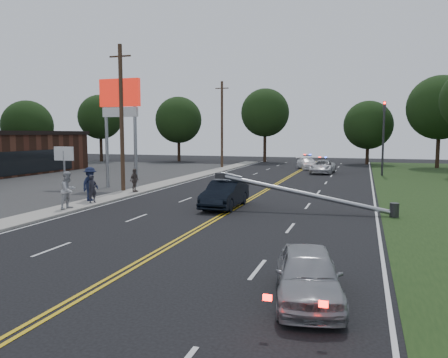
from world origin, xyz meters
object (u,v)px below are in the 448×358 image
(crashed_sedan, at_px, (225,194))
(bystander_d, at_px, (134,180))
(pylon_sign, at_px, (120,107))
(small_sign, at_px, (64,157))
(waiting_sedan, at_px, (308,274))
(emergency_b, at_px, (307,163))
(traffic_signal, at_px, (384,132))
(utility_pole_mid, at_px, (122,118))
(bystander_c, at_px, (90,184))
(utility_pole_far, at_px, (222,124))
(bystander_a, at_px, (92,189))
(bystander_b, at_px, (68,190))
(emergency_a, at_px, (322,167))
(fallen_streetlight, at_px, (313,195))

(crashed_sedan, bearing_deg, bystander_d, 155.58)
(pylon_sign, bearing_deg, small_sign, -150.26)
(waiting_sedan, height_order, emergency_b, waiting_sedan)
(small_sign, bearing_deg, crashed_sedan, -16.06)
(traffic_signal, relative_size, emergency_b, 1.61)
(utility_pole_mid, bearing_deg, small_sign, 180.00)
(bystander_c, height_order, bystander_d, bystander_c)
(small_sign, relative_size, bystander_d, 1.96)
(utility_pole_far, distance_m, bystander_a, 27.63)
(traffic_signal, height_order, bystander_b, traffic_signal)
(utility_pole_far, height_order, bystander_a, utility_pole_far)
(crashed_sedan, distance_m, emergency_a, 22.83)
(traffic_signal, xyz_separation_m, emergency_a, (-5.68, 0.75, -3.55))
(fallen_streetlight, height_order, bystander_b, bystander_b)
(emergency_a, distance_m, bystander_c, 25.99)
(fallen_streetlight, xyz_separation_m, utility_pole_far, (-13.39, 26.00, 4.17))
(utility_pole_far, bearing_deg, small_sign, -102.31)
(pylon_sign, distance_m, fallen_streetlight, 16.66)
(utility_pole_mid, xyz_separation_m, bystander_a, (1.18, -5.29, -4.17))
(crashed_sedan, relative_size, bystander_a, 2.84)
(bystander_c, xyz_separation_m, bystander_d, (0.51, 4.23, -0.20))
(bystander_b, bearing_deg, crashed_sedan, -60.84)
(small_sign, height_order, utility_pole_mid, utility_pole_mid)
(waiting_sedan, bearing_deg, crashed_sedan, 105.92)
(traffic_signal, bearing_deg, waiting_sedan, -94.85)
(utility_pole_mid, bearing_deg, pylon_sign, 123.02)
(traffic_signal, distance_m, emergency_a, 6.74)
(traffic_signal, relative_size, utility_pole_far, 0.70)
(utility_pole_far, height_order, bystander_c, utility_pole_far)
(bystander_c, bearing_deg, emergency_b, -16.25)
(utility_pole_far, bearing_deg, bystander_b, -87.77)
(utility_pole_far, relative_size, bystander_c, 5.05)
(pylon_sign, relative_size, bystander_d, 5.05)
(pylon_sign, height_order, waiting_sedan, pylon_sign)
(emergency_b, bearing_deg, small_sign, -143.60)
(pylon_sign, bearing_deg, waiting_sedan, -48.47)
(utility_pole_far, bearing_deg, bystander_d, -87.05)
(fallen_streetlight, bearing_deg, utility_pole_far, 117.24)
(emergency_a, distance_m, bystander_b, 28.19)
(utility_pole_far, height_order, emergency_a, utility_pole_far)
(utility_pole_mid, distance_m, emergency_a, 22.59)
(utility_pole_mid, xyz_separation_m, crashed_sedan, (8.63, -3.87, -4.34))
(pylon_sign, bearing_deg, emergency_b, 63.30)
(bystander_b, bearing_deg, emergency_a, -18.05)
(traffic_signal, height_order, emergency_b, traffic_signal)
(emergency_b, height_order, bystander_c, bystander_c)
(utility_pole_far, xyz_separation_m, crashed_sedan, (8.63, -25.87, -4.34))
(emergency_b, relative_size, bystander_b, 2.23)
(pylon_sign, distance_m, crashed_sedan, 12.67)
(bystander_b, bearing_deg, fallen_streetlight, -70.50)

